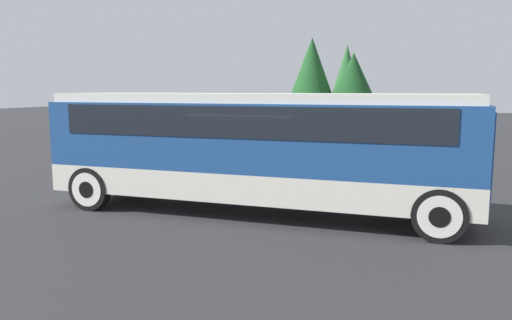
# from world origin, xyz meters

# --- Properties ---
(ground_plane) EXTENTS (120.00, 120.00, 0.00)m
(ground_plane) POSITION_xyz_m (0.00, 0.00, 0.00)
(ground_plane) COLOR #2D2D30
(tour_bus) EXTENTS (10.33, 2.50, 2.96)m
(tour_bus) POSITION_xyz_m (0.10, -0.00, 1.79)
(tour_bus) COLOR silver
(tour_bus) RESTS_ON ground_plane
(parked_car_near) EXTENTS (4.23, 1.94, 1.42)m
(parked_car_near) POSITION_xyz_m (3.04, 9.00, 0.71)
(parked_car_near) COLOR #BCBCC1
(parked_car_near) RESTS_ON ground_plane
(parked_car_mid) EXTENTS (4.58, 1.89, 1.28)m
(parked_car_mid) POSITION_xyz_m (-0.90, 5.35, 0.65)
(parked_car_mid) COLOR #2D5638
(parked_car_mid) RESTS_ON ground_plane
(tree_left) EXTENTS (3.40, 3.40, 5.26)m
(tree_left) POSITION_xyz_m (-0.43, 19.58, 3.49)
(tree_left) COLOR brown
(tree_left) RESTS_ON ground_plane
(tree_center) EXTENTS (3.53, 3.53, 6.81)m
(tree_center) POSITION_xyz_m (-4.23, 25.07, 4.41)
(tree_center) COLOR brown
(tree_center) RESTS_ON ground_plane
(tree_right) EXTENTS (2.54, 2.54, 6.20)m
(tree_right) POSITION_xyz_m (-1.66, 25.02, 4.01)
(tree_right) COLOR brown
(tree_right) RESTS_ON ground_plane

